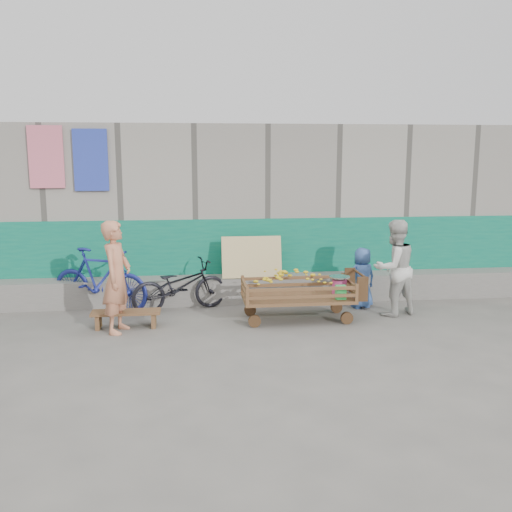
{
  "coord_description": "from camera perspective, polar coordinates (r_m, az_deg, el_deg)",
  "views": [
    {
      "loc": [
        -0.7,
        -7.09,
        2.49
      ],
      "look_at": [
        0.25,
        1.2,
        1.0
      ],
      "focal_mm": 40.0,
      "sensor_mm": 36.0,
      "label": 1
    }
  ],
  "objects": [
    {
      "name": "woman",
      "position": [
        9.12,
        13.65,
        -1.15
      ],
      "size": [
        0.88,
        0.78,
        1.5
      ],
      "primitive_type": "imported",
      "rotation": [
        0.0,
        0.0,
        3.47
      ],
      "color": "beige",
      "rests_on": "ground"
    },
    {
      "name": "building_wall",
      "position": [
        11.21,
        -2.98,
        4.87
      ],
      "size": [
        12.0,
        3.5,
        3.0
      ],
      "color": "gray",
      "rests_on": "ground"
    },
    {
      "name": "banana_cart",
      "position": [
        8.64,
        3.99,
        -3.05
      ],
      "size": [
        1.82,
        0.83,
        0.77
      ],
      "color": "brown",
      "rests_on": "ground"
    },
    {
      "name": "bicycle_blue",
      "position": [
        9.46,
        -15.35,
        -2.31
      ],
      "size": [
        1.75,
        1.14,
        1.02
      ],
      "primitive_type": "imported",
      "rotation": [
        0.0,
        0.0,
        1.15
      ],
      "color": "navy",
      "rests_on": "ground"
    },
    {
      "name": "bicycle_dark",
      "position": [
        9.23,
        -7.63,
        -2.97
      ],
      "size": [
        1.66,
        1.02,
        0.83
      ],
      "primitive_type": "imported",
      "rotation": [
        0.0,
        0.0,
        1.9
      ],
      "color": "black",
      "rests_on": "ground"
    },
    {
      "name": "ground",
      "position": [
        7.55,
        -0.88,
        -9.15
      ],
      "size": [
        80.0,
        80.0,
        0.0
      ],
      "primitive_type": "plane",
      "color": "#585551",
      "rests_on": "ground"
    },
    {
      "name": "bench",
      "position": [
        8.55,
        -12.86,
        -5.8
      ],
      "size": [
        0.99,
        0.3,
        0.25
      ],
      "color": "brown",
      "rests_on": "ground"
    },
    {
      "name": "vendor_man",
      "position": [
        8.23,
        -13.75,
        -2.05
      ],
      "size": [
        0.51,
        0.66,
        1.59
      ],
      "primitive_type": "imported",
      "rotation": [
        0.0,
        0.0,
        1.32
      ],
      "color": "#C67A57",
      "rests_on": "ground"
    },
    {
      "name": "child",
      "position": [
        9.48,
        10.56,
        -2.16
      ],
      "size": [
        0.56,
        0.46,
        1.0
      ],
      "primitive_type": "imported",
      "rotation": [
        0.0,
        0.0,
        3.46
      ],
      "color": "#385B9F",
      "rests_on": "ground"
    }
  ]
}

